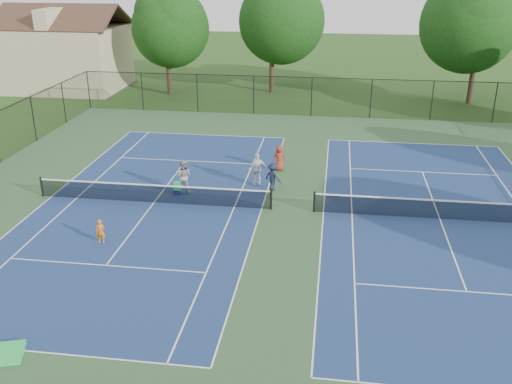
# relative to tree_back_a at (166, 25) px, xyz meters

# --- Properties ---
(ground) EXTENTS (140.00, 140.00, 0.00)m
(ground) POSITION_rel_tree_back_a_xyz_m (13.00, -24.00, -6.04)
(ground) COLOR #234716
(ground) RESTS_ON ground
(court_pad) EXTENTS (36.00, 36.00, 0.01)m
(court_pad) POSITION_rel_tree_back_a_xyz_m (13.00, -24.00, -6.03)
(court_pad) COLOR #335932
(court_pad) RESTS_ON ground
(tennis_court_left) EXTENTS (12.00, 23.83, 1.07)m
(tennis_court_left) POSITION_rel_tree_back_a_xyz_m (6.00, -24.00, -5.94)
(tennis_court_left) COLOR navy
(tennis_court_left) RESTS_ON ground
(tennis_court_right) EXTENTS (12.00, 23.83, 1.07)m
(tennis_court_right) POSITION_rel_tree_back_a_xyz_m (20.00, -24.00, -5.94)
(tennis_court_right) COLOR navy
(tennis_court_right) RESTS_ON ground
(perimeter_fence) EXTENTS (36.08, 36.08, 3.02)m
(perimeter_fence) POSITION_rel_tree_back_a_xyz_m (13.00, -24.00, -4.44)
(perimeter_fence) COLOR black
(perimeter_fence) RESTS_ON ground
(tree_back_a) EXTENTS (6.80, 6.80, 9.15)m
(tree_back_a) POSITION_rel_tree_back_a_xyz_m (0.00, 0.00, 0.00)
(tree_back_a) COLOR #2D2116
(tree_back_a) RESTS_ON ground
(tree_back_b) EXTENTS (7.60, 7.60, 10.03)m
(tree_back_b) POSITION_rel_tree_back_a_xyz_m (9.00, 2.00, 0.56)
(tree_back_b) COLOR #2D2116
(tree_back_b) RESTS_ON ground
(tree_back_d) EXTENTS (7.80, 7.80, 10.37)m
(tree_back_d) POSITION_rel_tree_back_a_xyz_m (26.00, 0.00, 0.79)
(tree_back_d) COLOR #2D2116
(tree_back_d) RESTS_ON ground
(clapboard_house) EXTENTS (10.80, 8.10, 7.65)m
(clapboard_house) POSITION_rel_tree_back_a_xyz_m (-10.00, 1.00, -2.95)
(clapboard_house) COLOR tan
(clapboard_house) RESTS_ON ground
(child_player) EXTENTS (0.43, 0.32, 1.07)m
(child_player) POSITION_rel_tree_back_a_xyz_m (5.06, -28.51, -5.50)
(child_player) COLOR orange
(child_player) RESTS_ON ground
(instructor) EXTENTS (0.88, 0.69, 1.78)m
(instructor) POSITION_rel_tree_back_a_xyz_m (7.13, -22.38, -5.15)
(instructor) COLOR #949396
(instructor) RESTS_ON ground
(bystander_a) EXTENTS (1.12, 0.92, 1.79)m
(bystander_a) POSITION_rel_tree_back_a_xyz_m (10.83, -20.80, -5.14)
(bystander_a) COLOR silver
(bystander_a) RESTS_ON ground
(bystander_b) EXTENTS (1.13, 0.98, 1.51)m
(bystander_b) POSITION_rel_tree_back_a_xyz_m (11.76, -21.51, -5.28)
(bystander_b) COLOR #182135
(bystander_b) RESTS_ON ground
(bystander_c) EXTENTS (0.81, 0.62, 1.49)m
(bystander_c) POSITION_rel_tree_back_a_xyz_m (11.77, -18.44, -5.29)
(bystander_c) COLOR maroon
(bystander_c) RESTS_ON ground
(ball_crate) EXTENTS (0.43, 0.37, 0.27)m
(ball_crate) POSITION_rel_tree_back_a_xyz_m (6.89, -22.79, -5.90)
(ball_crate) COLOR navy
(ball_crate) RESTS_ON ground
(ball_hopper) EXTENTS (0.34, 0.28, 0.42)m
(ball_hopper) POSITION_rel_tree_back_a_xyz_m (6.89, -22.79, -5.56)
(ball_hopper) COLOR green
(ball_hopper) RESTS_ON ball_crate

